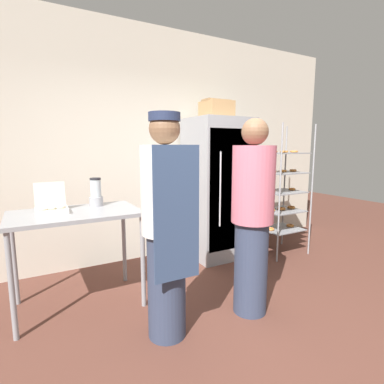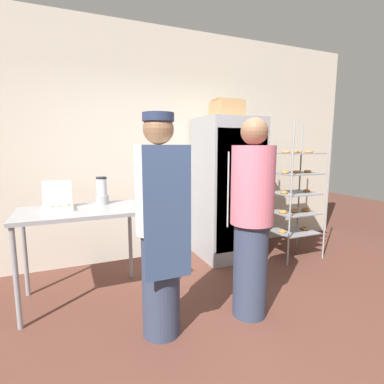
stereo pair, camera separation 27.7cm
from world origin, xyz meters
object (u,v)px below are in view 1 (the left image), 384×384
at_px(baking_rack, 282,191).
at_px(person_customer, 252,217).
at_px(refrigerator, 218,188).
at_px(person_baker, 166,225).
at_px(cardboard_storage_box, 216,109).
at_px(donut_box, 51,208).
at_px(blender_pitcher, 96,194).

bearing_deg(baking_rack, person_customer, -143.92).
relative_size(refrigerator, person_baker, 1.07).
bearing_deg(person_baker, person_customer, -2.72).
bearing_deg(cardboard_storage_box, person_customer, -110.36).
bearing_deg(donut_box, blender_pitcher, 20.18).
bearing_deg(blender_pitcher, person_baker, -73.05).
height_order(baking_rack, person_customer, baking_rack).
distance_m(baking_rack, donut_box, 2.99).
relative_size(baking_rack, blender_pitcher, 6.36).
distance_m(person_baker, person_customer, 0.83).
bearing_deg(donut_box, cardboard_storage_box, 12.43).
height_order(donut_box, blender_pitcher, blender_pitcher).
height_order(refrigerator, donut_box, refrigerator).
distance_m(refrigerator, blender_pitcher, 1.74).
relative_size(donut_box, cardboard_storage_box, 0.76).
relative_size(donut_box, person_baker, 0.15).
height_order(blender_pitcher, person_customer, person_customer).
relative_size(donut_box, person_customer, 0.15).
bearing_deg(donut_box, person_baker, -49.71).
distance_m(refrigerator, person_baker, 1.95).
height_order(baking_rack, blender_pitcher, baking_rack).
relative_size(refrigerator, person_customer, 1.08).
xyz_separation_m(cardboard_storage_box, person_customer, (-0.51, -1.38, -1.11)).
height_order(donut_box, person_customer, person_customer).
relative_size(baking_rack, person_baker, 1.03).
xyz_separation_m(blender_pitcher, person_baker, (0.32, -1.04, -0.13)).
bearing_deg(blender_pitcher, refrigerator, 10.62).
distance_m(donut_box, blender_pitcher, 0.47).
xyz_separation_m(refrigerator, donut_box, (-2.14, -0.48, 0.02)).
bearing_deg(person_baker, cardboard_storage_box, 45.09).
bearing_deg(baking_rack, person_baker, -156.12).
bearing_deg(person_baker, baking_rack, 23.88).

